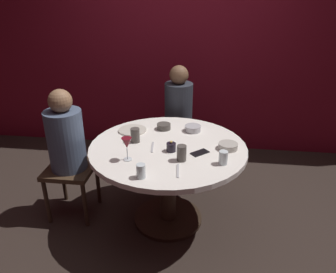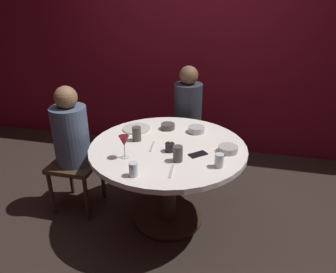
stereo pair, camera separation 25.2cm
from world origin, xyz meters
The scene contains 18 objects.
ground_plane centered at (0.00, 0.00, 0.00)m, with size 8.00×8.00×0.00m, color #2D231E.
back_wall centered at (0.00, 1.56, 1.30)m, with size 6.00×0.10×2.60m, color maroon.
dining_table centered at (0.00, 0.00, 0.57)m, with size 1.26×1.26×0.73m.
seated_diner_left centered at (-0.86, 0.00, 0.72)m, with size 0.40×0.40×1.17m.
seated_diner_back centered at (0.00, 0.90, 0.73)m, with size 0.40×0.40×1.18m.
candle_holder centered at (0.04, -0.09, 0.77)m, with size 0.07×0.07×0.09m.
wine_glass centered at (-0.27, -0.27, 0.86)m, with size 0.08×0.08×0.18m.
dinner_plate centered at (-0.35, 0.25, 0.74)m, with size 0.25×0.25×0.01m, color beige.
cell_phone centered at (0.26, -0.10, 0.74)m, with size 0.07×0.14×0.01m, color black.
bowl_serving_large centered at (0.18, 0.32, 0.76)m, with size 0.14×0.14×0.05m, color #B7B7BC.
bowl_salad_center centered at (-0.08, 0.33, 0.76)m, with size 0.12×0.12×0.05m, color #4C4742.
bowl_small_white centered at (0.47, 0.00, 0.75)m, with size 0.15×0.15×0.05m, color #B2ADA3.
cup_near_candle centered at (0.13, -0.23, 0.79)m, with size 0.07×0.07×0.12m, color #4C4742.
cup_by_left_diner centered at (-0.12, -0.50, 0.78)m, with size 0.06×0.06×0.10m, color silver.
cup_by_right_diner centered at (0.43, -0.25, 0.78)m, with size 0.06×0.06×0.10m, color silver.
cup_center_front centered at (-0.27, 0.04, 0.79)m, with size 0.07×0.07×0.12m, color #4C4742.
fork_near_plate centered at (0.12, -0.38, 0.73)m, with size 0.02×0.18×0.01m, color #B7B7BC.
knife_near_plate centered at (-0.12, -0.05, 0.73)m, with size 0.02×0.18×0.01m, color #B7B7BC.
Camera 2 is at (0.53, -2.23, 1.87)m, focal length 34.12 mm.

